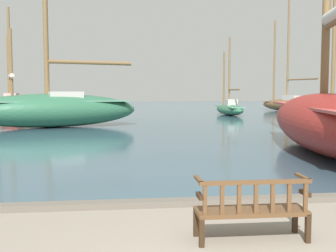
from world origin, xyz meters
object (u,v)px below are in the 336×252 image
sailboat_outer_starboard (229,108)px  sailboat_far_port (11,102)px  sailboat_mid_port (52,107)px  park_bench (252,208)px  sailboat_far_starboard (326,118)px  sailboat_mid_starboard (288,103)px

sailboat_outer_starboard → sailboat_far_port: (-20.05, 6.12, 0.44)m
sailboat_outer_starboard → sailboat_mid_port: sailboat_mid_port is taller
sailboat_outer_starboard → park_bench: bearing=-104.5°
sailboat_outer_starboard → sailboat_far_starboard: size_ratio=0.52×
park_bench → sailboat_outer_starboard: sailboat_outer_starboard is taller
park_bench → sailboat_far_starboard: (5.19, 7.94, 0.76)m
park_bench → sailboat_mid_port: bearing=106.6°
sailboat_outer_starboard → sailboat_far_starboard: 22.61m
park_bench → sailboat_outer_starboard: size_ratio=0.24×
park_bench → sailboat_far_port: sailboat_far_port is taller
park_bench → sailboat_far_port: size_ratio=0.16×
sailboat_far_port → sailboat_mid_starboard: (27.94, -0.14, -0.17)m
sailboat_mid_starboard → sailboat_mid_port: size_ratio=0.86×
sailboat_outer_starboard → sailboat_far_starboard: sailboat_far_starboard is taller
sailboat_far_starboard → sailboat_mid_port: size_ratio=0.98×
sailboat_far_port → sailboat_mid_starboard: 27.95m
sailboat_outer_starboard → sailboat_mid_starboard: (7.90, 5.99, 0.26)m
sailboat_far_starboard → sailboat_far_port: 33.45m
park_bench → sailboat_mid_port: (-5.70, 19.11, 0.80)m
park_bench → sailboat_outer_starboard: bearing=75.5°
park_bench → sailboat_far_starboard: sailboat_far_starboard is taller
sailboat_far_starboard → sailboat_mid_port: bearing=134.3°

